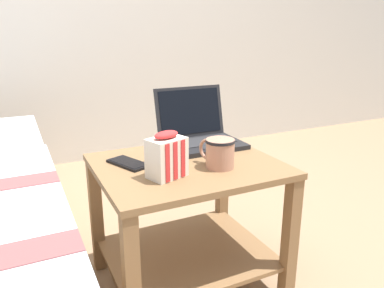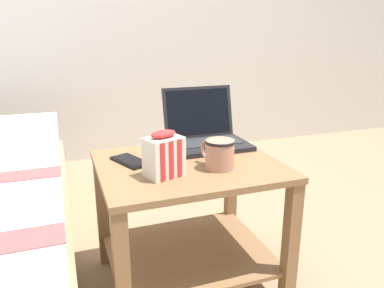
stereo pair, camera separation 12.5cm
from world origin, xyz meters
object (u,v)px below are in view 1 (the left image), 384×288
object	(u,v)px
laptop	(199,133)
snack_bag	(167,156)
mug_front_left	(219,152)
cell_phone	(128,163)

from	to	relation	value
laptop	snack_bag	xyz separation A→B (m)	(-0.25, -0.27, 0.02)
mug_front_left	snack_bag	size ratio (longest dim) A/B	0.92
mug_front_left	cell_phone	distance (m)	0.32
laptop	mug_front_left	bearing A→B (deg)	-102.54
mug_front_left	snack_bag	xyz separation A→B (m)	(-0.19, -0.00, 0.01)
laptop	cell_phone	xyz separation A→B (m)	(-0.33, -0.11, -0.04)
laptop	mug_front_left	xyz separation A→B (m)	(-0.06, -0.27, 0.01)
laptop	snack_bag	distance (m)	0.37
mug_front_left	snack_bag	world-z (taller)	snack_bag
snack_bag	cell_phone	size ratio (longest dim) A/B	0.86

